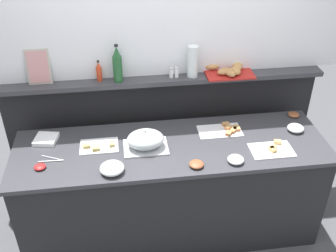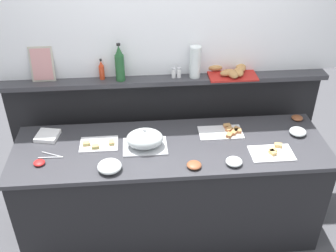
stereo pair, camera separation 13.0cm
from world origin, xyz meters
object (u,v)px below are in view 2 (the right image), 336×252
(condiment_bowl_cream, at_px, (194,165))
(condiment_bowl_teal, at_px, (39,163))
(glass_bowl_medium, at_px, (298,132))
(water_carafe, at_px, (195,62))
(serving_tongs, at_px, (52,156))
(condiment_bowl_red, at_px, (297,118))
(salt_shaker, at_px, (174,73))
(hot_sauce_bottle, at_px, (102,70))
(framed_picture, at_px, (42,64))
(pepper_shaker, at_px, (179,73))
(sandwich_platter_front, at_px, (272,152))
(napkin_stack, at_px, (47,136))
(serving_cloche, at_px, (145,139))
(wine_bottle_green, at_px, (120,64))
(sandwich_platter_rear, at_px, (224,132))
(sandwich_platter_side, at_px, (99,144))
(glass_bowl_small, at_px, (110,167))
(glass_bowl_large, at_px, (234,162))
(bread_basket, at_px, (231,72))

(condiment_bowl_cream, distance_m, condiment_bowl_teal, 1.13)
(glass_bowl_medium, xyz_separation_m, water_carafe, (-0.80, 0.41, 0.46))
(condiment_bowl_teal, height_order, serving_tongs, condiment_bowl_teal)
(condiment_bowl_red, height_order, condiment_bowl_cream, condiment_bowl_cream)
(glass_bowl_medium, height_order, serving_tongs, glass_bowl_medium)
(condiment_bowl_cream, height_order, salt_shaker, salt_shaker)
(condiment_bowl_cream, distance_m, hot_sauce_bottle, 1.10)
(framed_picture, bearing_deg, pepper_shaker, -2.00)
(water_carafe, bearing_deg, sandwich_platter_front, -51.05)
(glass_bowl_medium, relative_size, napkin_stack, 0.79)
(serving_cloche, bearing_deg, water_carafe, 47.00)
(condiment_bowl_red, distance_m, wine_bottle_green, 1.57)
(serving_cloche, relative_size, framed_picture, 1.18)
(glass_bowl_medium, bearing_deg, sandwich_platter_rear, 173.07)
(sandwich_platter_side, bearing_deg, condiment_bowl_red, 7.83)
(condiment_bowl_red, xyz_separation_m, napkin_stack, (-2.09, -0.09, -0.00))
(framed_picture, bearing_deg, sandwich_platter_rear, -14.49)
(napkin_stack, bearing_deg, framed_picture, 93.08)
(condiment_bowl_cream, bearing_deg, serving_cloche, 141.44)
(condiment_bowl_cream, bearing_deg, glass_bowl_small, 178.37)
(sandwich_platter_front, distance_m, condiment_bowl_teal, 1.74)
(sandwich_platter_side, xyz_separation_m, glass_bowl_large, (1.00, -0.32, 0.01))
(sandwich_platter_front, bearing_deg, glass_bowl_large, -161.99)
(wine_bottle_green, height_order, framed_picture, wine_bottle_green)
(sandwich_platter_rear, relative_size, pepper_shaker, 4.07)
(napkin_stack, relative_size, wine_bottle_green, 0.54)
(pepper_shaker, relative_size, bread_basket, 0.21)
(glass_bowl_small, distance_m, napkin_stack, 0.68)
(serving_tongs, xyz_separation_m, hot_sauce_bottle, (0.38, 0.56, 0.43))
(glass_bowl_small, distance_m, bread_basket, 1.30)
(sandwich_platter_front, xyz_separation_m, pepper_shaker, (-0.65, 0.64, 0.39))
(serving_cloche, relative_size, bread_basket, 0.82)
(bread_basket, bearing_deg, serving_tongs, -159.68)
(sandwich_platter_side, height_order, hot_sauce_bottle, hot_sauce_bottle)
(condiment_bowl_red, bearing_deg, glass_bowl_small, -160.93)
(wine_bottle_green, bearing_deg, glass_bowl_small, -97.24)
(salt_shaker, bearing_deg, sandwich_platter_rear, -40.92)
(glass_bowl_medium, distance_m, serving_tongs, 1.94)
(condiment_bowl_cream, bearing_deg, sandwich_platter_rear, 53.43)
(serving_cloche, bearing_deg, pepper_shaker, 56.81)
(water_carafe, bearing_deg, serving_cloche, -133.00)
(sandwich_platter_rear, xyz_separation_m, napkin_stack, (-1.43, 0.06, 0.01))
(water_carafe, bearing_deg, sandwich_platter_rear, -57.88)
(serving_cloche, height_order, condiment_bowl_red, serving_cloche)
(condiment_bowl_teal, bearing_deg, framed_picture, 91.13)
(sandwich_platter_front, height_order, hot_sauce_bottle, hot_sauce_bottle)
(sandwich_platter_front, distance_m, sandwich_platter_rear, 0.43)
(glass_bowl_medium, distance_m, condiment_bowl_teal, 2.03)
(condiment_bowl_red, bearing_deg, sandwich_platter_front, -128.42)
(salt_shaker, bearing_deg, wine_bottle_green, -178.74)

